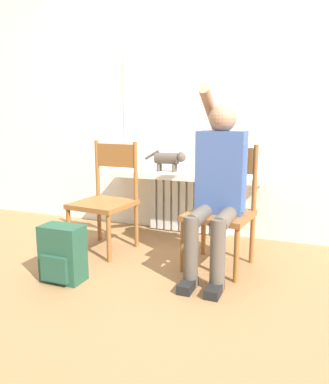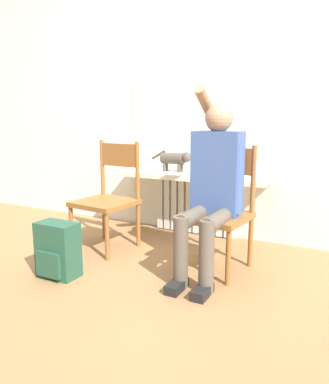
% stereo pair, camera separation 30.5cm
% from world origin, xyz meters
% --- Properties ---
extents(ground_plane, '(12.00, 12.00, 0.00)m').
position_xyz_m(ground_plane, '(0.00, 0.00, 0.00)').
color(ground_plane, olive).
extents(wall_with_window, '(7.00, 0.06, 2.70)m').
position_xyz_m(wall_with_window, '(0.00, 1.23, 1.35)').
color(wall_with_window, white).
rests_on(wall_with_window, ground_plane).
extents(radiator, '(0.79, 0.08, 0.56)m').
position_xyz_m(radiator, '(-0.00, 1.15, 0.28)').
color(radiator, silver).
rests_on(radiator, ground_plane).
extents(windowsill, '(1.47, 0.34, 0.05)m').
position_xyz_m(windowsill, '(0.00, 1.03, 0.58)').
color(windowsill, white).
rests_on(windowsill, radiator).
extents(window_glass, '(1.41, 0.01, 1.16)m').
position_xyz_m(window_glass, '(0.00, 1.20, 1.18)').
color(window_glass, white).
rests_on(window_glass, windowsill).
extents(chair_left, '(0.50, 0.50, 0.92)m').
position_xyz_m(chair_left, '(-0.49, 0.43, 0.45)').
color(chair_left, brown).
rests_on(chair_left, ground_plane).
extents(chair_right, '(0.50, 0.50, 0.92)m').
position_xyz_m(chair_right, '(0.50, 0.43, 0.45)').
color(chair_right, brown).
rests_on(chair_right, ground_plane).
extents(person, '(0.36, 0.96, 1.34)m').
position_xyz_m(person, '(0.50, 0.32, 0.66)').
color(person, brown).
rests_on(person, ground_plane).
extents(cat, '(0.42, 0.11, 0.21)m').
position_xyz_m(cat, '(-0.16, 1.06, 0.73)').
color(cat, '#4C4238').
rests_on(cat, windowsill).
extents(backpack, '(0.29, 0.20, 0.39)m').
position_xyz_m(backpack, '(-0.44, -0.25, 0.19)').
color(backpack, '#234C38').
rests_on(backpack, ground_plane).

